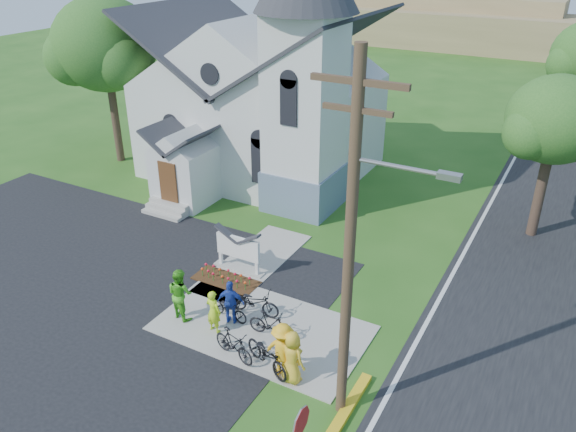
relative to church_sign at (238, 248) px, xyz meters
The scene contains 22 objects.
ground 3.57m from the church_sign, 69.44° to the right, with size 120.00×120.00×0.00m, color #275618.
parking_lot 7.86m from the church_sign, 138.12° to the right, with size 20.00×16.00×0.02m, color black.
road 16.30m from the church_sign, 46.49° to the left, with size 8.00×90.00×0.02m, color black.
sidewalk 3.95m from the church_sign, 45.00° to the right, with size 7.00×4.00×0.05m, color #A49F94.
church 11.06m from the church_sign, 114.73° to the left, with size 12.35×12.00×13.00m.
church_sign is the anchor object (origin of this frame).
flower_bed 1.34m from the church_sign, 90.00° to the right, with size 2.60×1.10×0.07m, color #341D0E.
utility_pole 9.18m from the church_sign, 35.60° to the right, with size 3.45×0.28×10.00m.
stop_sign 9.97m from the church_sign, 48.12° to the right, with size 0.11×0.76×2.48m.
tree_lot_corner 15.53m from the church_sign, 152.02° to the left, with size 5.60×5.60×9.15m.
tree_road_near 13.75m from the church_sign, 42.21° to the left, with size 4.00×4.00×7.05m.
distant_hills 53.34m from the church_sign, 85.10° to the left, with size 61.00×10.00×5.60m.
cyclist_0 3.87m from the church_sign, 68.71° to the right, with size 0.57×0.38×1.57m, color #BEEF1C.
bike_0 3.20m from the church_sign, 62.48° to the right, with size 0.54×1.54×0.81m, color black.
cyclist_1 3.50m from the church_sign, 90.74° to the right, with size 0.91×0.71×1.88m, color green.
bike_1 5.20m from the church_sign, 58.24° to the right, with size 0.47×1.68×1.01m, color black.
cyclist_2 3.37m from the church_sign, 60.73° to the right, with size 0.95×0.39×1.61m, color #203BA4.
bike_2 3.03m from the church_sign, 46.13° to the right, with size 0.66×1.88×0.99m, color black.
cyclist_3 6.17m from the church_sign, 44.26° to the right, with size 1.17×0.67×1.81m, color yellow.
bike_3 4.36m from the church_sign, 42.74° to the right, with size 0.44×1.55×0.93m, color black.
cyclist_4 6.50m from the church_sign, 42.58° to the right, with size 0.85×0.55×1.74m, color gold.
bike_4 5.82m from the church_sign, 48.06° to the right, with size 0.69×1.97×1.04m, color black.
Camera 1 is at (9.64, -12.39, 11.95)m, focal length 35.00 mm.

